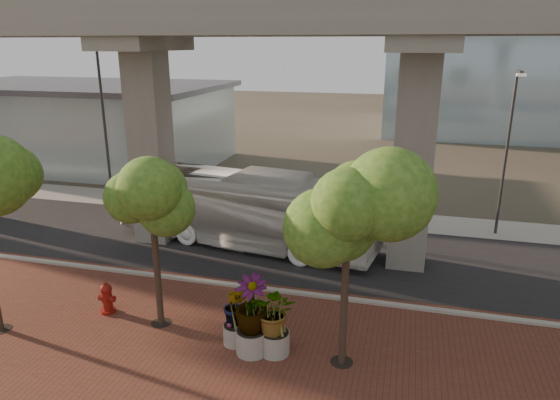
# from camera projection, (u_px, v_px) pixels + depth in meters

# --- Properties ---
(ground) EXTENTS (160.00, 160.00, 0.00)m
(ground) POSITION_uv_depth(u_px,v_px,m) (262.00, 268.00, 21.62)
(ground) COLOR #3B352B
(ground) RESTS_ON ground
(brick_plaza) EXTENTS (70.00, 13.00, 0.06)m
(brick_plaza) POSITION_uv_depth(u_px,v_px,m) (181.00, 384.00, 14.23)
(brick_plaza) COLOR brown
(brick_plaza) RESTS_ON ground
(asphalt_road) EXTENTS (90.00, 8.00, 0.04)m
(asphalt_road) POSITION_uv_depth(u_px,v_px,m) (274.00, 250.00, 23.46)
(asphalt_road) COLOR black
(asphalt_road) RESTS_ON ground
(curb_strip) EXTENTS (70.00, 0.25, 0.16)m
(curb_strip) POSITION_uv_depth(u_px,v_px,m) (247.00, 287.00, 19.75)
(curb_strip) COLOR #9D9B92
(curb_strip) RESTS_ON ground
(far_sidewalk) EXTENTS (90.00, 3.00, 0.06)m
(far_sidewalk) POSITION_uv_depth(u_px,v_px,m) (299.00, 213.00, 28.53)
(far_sidewalk) COLOR #9D9B92
(far_sidewalk) RESTS_ON ground
(transit_viaduct) EXTENTS (72.00, 5.60, 12.40)m
(transit_viaduct) POSITION_uv_depth(u_px,v_px,m) (273.00, 93.00, 21.28)
(transit_viaduct) COLOR gray
(transit_viaduct) RESTS_ON ground
(station_pavilion) EXTENTS (23.00, 13.00, 6.30)m
(station_pavilion) POSITION_uv_depth(u_px,v_px,m) (81.00, 122.00, 40.25)
(station_pavilion) COLOR #AEC2C7
(station_pavilion) RESTS_ON ground
(transit_bus) EXTENTS (13.10, 5.06, 3.56)m
(transit_bus) POSITION_uv_depth(u_px,v_px,m) (245.00, 209.00, 23.73)
(transit_bus) COLOR silver
(transit_bus) RESTS_ON ground
(fire_hydrant) EXTENTS (0.59, 0.53, 1.18)m
(fire_hydrant) POSITION_uv_depth(u_px,v_px,m) (107.00, 298.00, 17.80)
(fire_hydrant) COLOR maroon
(fire_hydrant) RESTS_ON ground
(planter_front) EXTENTS (2.06, 2.06, 2.26)m
(planter_front) POSITION_uv_depth(u_px,v_px,m) (275.00, 314.00, 15.21)
(planter_front) COLOR #9F9B8F
(planter_front) RESTS_ON ground
(planter_right) EXTENTS (2.43, 2.43, 2.59)m
(planter_right) POSITION_uv_depth(u_px,v_px,m) (251.00, 307.00, 15.18)
(planter_right) COLOR #9F9C8F
(planter_right) RESTS_ON ground
(planter_left) EXTENTS (1.85, 1.85, 2.03)m
(planter_left) POSITION_uv_depth(u_px,v_px,m) (235.00, 309.00, 15.77)
(planter_left) COLOR gray
(planter_left) RESTS_ON ground
(street_tree_near_west) EXTENTS (2.99, 2.99, 5.78)m
(street_tree_near_west) POSITION_uv_depth(u_px,v_px,m) (152.00, 203.00, 15.96)
(street_tree_near_west) COLOR #423125
(street_tree_near_west) RESTS_ON ground
(street_tree_near_east) EXTENTS (3.87, 3.87, 6.29)m
(street_tree_near_east) POSITION_uv_depth(u_px,v_px,m) (348.00, 223.00, 13.80)
(street_tree_near_east) COLOR #423125
(street_tree_near_east) RESTS_ON ground
(streetlamp_west) EXTENTS (0.45, 1.32, 9.11)m
(streetlamp_west) POSITION_uv_depth(u_px,v_px,m) (102.00, 116.00, 28.65)
(streetlamp_west) COLOR #2A2B2F
(streetlamp_west) RESTS_ON ground
(streetlamp_east) EXTENTS (0.40, 1.17, 8.11)m
(streetlamp_east) POSITION_uv_depth(u_px,v_px,m) (508.00, 143.00, 23.94)
(streetlamp_east) COLOR #323238
(streetlamp_east) RESTS_ON ground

